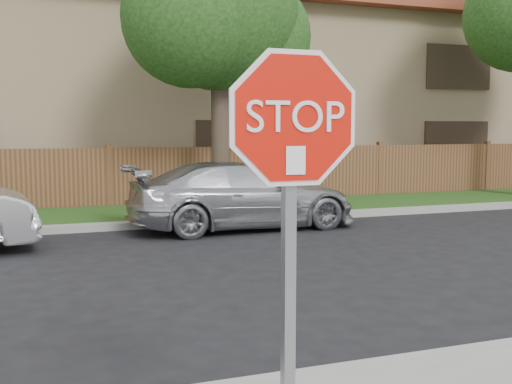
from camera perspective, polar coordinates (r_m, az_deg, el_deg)
name	(u,v)px	position (r m, az deg, el deg)	size (l,w,h in m)	color
far_curb	(127,226)	(12.83, -12.22, -3.14)	(70.00, 0.30, 0.15)	gray
grass_strip	(117,216)	(14.45, -13.06, -2.20)	(70.00, 3.00, 0.12)	#1E4714
fence	(110,179)	(15.95, -13.78, 1.23)	(70.00, 0.12, 1.60)	#50301C
apartment_building	(90,86)	(21.52, -15.49, 9.66)	(35.20, 9.20, 7.20)	#95835C
tree_mid	(222,11)	(14.84, -3.28, 16.85)	(4.80, 3.90, 7.35)	#382B21
stop_sign	(292,179)	(3.20, 3.47, 1.27)	(1.01, 0.13, 2.55)	gray
sedan_right	(243,195)	(12.57, -1.25, -0.31)	(1.96, 4.83, 1.40)	#AAABB1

